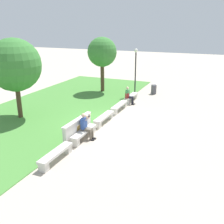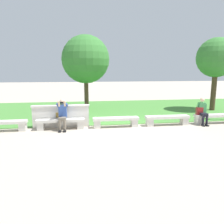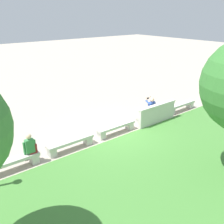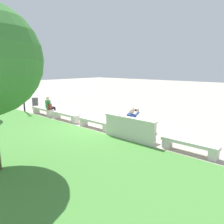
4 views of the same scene
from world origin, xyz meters
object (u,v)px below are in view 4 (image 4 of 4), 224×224
bench_near (134,132)px  bench_far (66,116)px  bench_main (189,145)px  backpack (49,107)px  lamp_post (22,76)px  bench_mid (95,123)px  bench_end (43,110)px  person_distant (50,106)px  person_photographer (133,121)px  trash_bin (35,103)px

bench_near → bench_far: (4.86, 0.00, 0.00)m
bench_main → backpack: 8.90m
bench_main → lamp_post: bearing=1.6°
bench_near → backpack: backpack is taller
bench_mid → bench_end: size_ratio=1.00×
bench_end → person_distant: 0.82m
person_photographer → backpack: 6.37m
bench_mid → bench_end: (4.86, 0.00, 0.00)m
bench_mid → person_photographer: bearing=-178.1°
bench_near → lamp_post: size_ratio=0.56×
person_photographer → lamp_post: (9.04, 0.39, 1.68)m
person_photographer → backpack: bearing=0.9°
backpack → bench_far: bearing=-179.2°
bench_main → bench_mid: 4.86m
bench_end → bench_main: bearing=180.0°
bench_end → person_photographer: (-7.19, -0.08, 0.43)m
bench_mid → backpack: (4.04, 0.02, 0.32)m
bench_near → bench_far: bearing=0.0°
bench_far → person_distant: (1.70, -0.07, 0.37)m
bench_end → trash_bin: (2.77, -1.01, 0.07)m
bench_mid → person_photographer: 2.37m
bench_far → person_distant: bearing=-2.2°
bench_mid → bench_far: (2.43, 0.00, 0.00)m
person_distant → lamp_post: lamp_post is taller
bench_end → trash_bin: 2.95m
bench_far → bench_near: bearing=180.0°
bench_main → bench_mid: same height
bench_end → lamp_post: bearing=9.7°
bench_end → trash_bin: size_ratio=2.75×
bench_main → trash_bin: bearing=-4.6°
person_photographer → trash_bin: person_photographer is taller
backpack → lamp_post: size_ratio=0.12×
person_distant → trash_bin: (3.50, -0.94, -0.30)m
bench_mid → trash_bin: 7.69m
bench_far → person_photographer: 4.78m
bench_far → lamp_post: bearing=4.2°
bench_end → backpack: size_ratio=4.81×
bench_far → person_photographer: person_photographer is taller
bench_mid → lamp_post: lamp_post is taller
bench_main → backpack: size_ratio=4.81×
bench_mid → person_distant: 4.15m
bench_end → lamp_post: 2.83m
bench_far → person_photographer: size_ratio=1.56×
person_distant → lamp_post: size_ratio=0.34×
bench_mid → bench_far: bearing=0.0°
bench_near → trash_bin: (10.06, -1.01, 0.07)m
bench_near → person_distant: bearing=-0.6°
bench_main → bench_near: (2.43, 0.00, 0.00)m
bench_main → lamp_post: (11.57, 0.32, 2.12)m
lamp_post → bench_near: bearing=-178.0°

